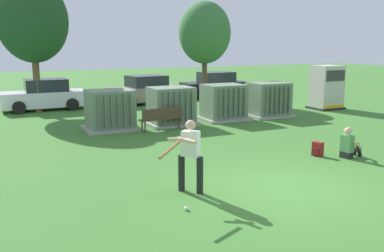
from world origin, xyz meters
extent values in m
plane|color=#3D752D|center=(0.00, 0.00, 0.00)|extent=(96.00, 96.00, 0.00)
cube|color=#9E9B93|center=(-2.02, 8.90, 0.06)|extent=(2.10, 1.70, 0.12)
cube|color=slate|center=(-2.02, 8.90, 0.87)|extent=(1.80, 1.40, 1.50)
cube|color=#5B7056|center=(-2.66, 8.14, 0.87)|extent=(0.06, 0.12, 1.27)
cube|color=#5B7056|center=(-2.41, 8.14, 0.87)|extent=(0.06, 0.12, 1.27)
cube|color=#5B7056|center=(-2.15, 8.14, 0.87)|extent=(0.06, 0.12, 1.27)
cube|color=#5B7056|center=(-1.90, 8.14, 0.87)|extent=(0.06, 0.12, 1.27)
cube|color=#5B7056|center=(-1.64, 8.14, 0.87)|extent=(0.06, 0.12, 1.27)
cube|color=#5B7056|center=(-1.39, 8.14, 0.87)|extent=(0.06, 0.12, 1.27)
cube|color=#9E9B93|center=(0.63, 8.85, 0.06)|extent=(2.10, 1.70, 0.12)
cube|color=slate|center=(0.63, 8.85, 0.87)|extent=(1.80, 1.40, 1.50)
cube|color=#5B7056|center=(-0.01, 8.09, 0.87)|extent=(0.06, 0.12, 1.27)
cube|color=#5B7056|center=(0.25, 8.09, 0.87)|extent=(0.06, 0.12, 1.27)
cube|color=#5B7056|center=(0.50, 8.09, 0.87)|extent=(0.06, 0.12, 1.27)
cube|color=#5B7056|center=(0.76, 8.09, 0.87)|extent=(0.06, 0.12, 1.27)
cube|color=#5B7056|center=(1.01, 8.09, 0.87)|extent=(0.06, 0.12, 1.27)
cube|color=#5B7056|center=(1.27, 8.09, 0.87)|extent=(0.06, 0.12, 1.27)
cube|color=#9E9B93|center=(3.27, 8.94, 0.06)|extent=(2.10, 1.70, 0.12)
cube|color=slate|center=(3.27, 8.94, 0.87)|extent=(1.80, 1.40, 1.50)
cube|color=#5B7056|center=(2.63, 8.18, 0.87)|extent=(0.06, 0.12, 1.27)
cube|color=#5B7056|center=(2.88, 8.18, 0.87)|extent=(0.06, 0.12, 1.27)
cube|color=#5B7056|center=(3.14, 8.18, 0.87)|extent=(0.06, 0.12, 1.27)
cube|color=#5B7056|center=(3.39, 8.18, 0.87)|extent=(0.06, 0.12, 1.27)
cube|color=#5B7056|center=(3.65, 8.18, 0.87)|extent=(0.06, 0.12, 1.27)
cube|color=#5B7056|center=(3.90, 8.18, 0.87)|extent=(0.06, 0.12, 1.27)
cube|color=#9E9B93|center=(5.67, 8.86, 0.06)|extent=(2.10, 1.70, 0.12)
cube|color=slate|center=(5.67, 8.86, 0.87)|extent=(1.80, 1.40, 1.50)
cube|color=#5B7056|center=(5.03, 8.10, 0.87)|extent=(0.06, 0.12, 1.27)
cube|color=#5B7056|center=(5.28, 8.10, 0.87)|extent=(0.06, 0.12, 1.27)
cube|color=#5B7056|center=(5.54, 8.10, 0.87)|extent=(0.06, 0.12, 1.27)
cube|color=#5B7056|center=(5.79, 8.10, 0.87)|extent=(0.06, 0.12, 1.27)
cube|color=#5B7056|center=(6.05, 8.10, 0.87)|extent=(0.06, 0.12, 1.27)
cube|color=#5B7056|center=(6.30, 8.10, 0.87)|extent=(0.06, 0.12, 1.27)
cube|color=#262626|center=(9.85, 9.50, 0.05)|extent=(1.60, 1.40, 0.10)
cube|color=beige|center=(9.85, 9.50, 1.20)|extent=(1.40, 1.20, 2.20)
cube|color=#383838|center=(9.85, 8.88, 1.81)|extent=(1.19, 0.04, 0.55)
cube|color=yellow|center=(9.85, 8.88, 0.20)|extent=(1.33, 0.04, 0.16)
cube|color=#4C3828|center=(-0.18, 8.00, 0.45)|extent=(1.83, 0.59, 0.05)
cube|color=#4C3828|center=(-0.16, 7.82, 0.70)|extent=(1.79, 0.23, 0.44)
cylinder|color=#4C3828|center=(-0.96, 8.06, 0.21)|extent=(0.06, 0.06, 0.42)
cylinder|color=#4C3828|center=(0.56, 8.22, 0.21)|extent=(0.06, 0.06, 0.42)
cylinder|color=#4C3828|center=(-0.93, 7.78, 0.21)|extent=(0.06, 0.06, 0.42)
cylinder|color=#4C3828|center=(0.59, 7.94, 0.21)|extent=(0.06, 0.06, 0.42)
cylinder|color=black|center=(-2.09, 0.55, 0.44)|extent=(0.16, 0.16, 0.88)
cylinder|color=black|center=(-2.39, 0.91, 0.44)|extent=(0.16, 0.16, 0.88)
cube|color=white|center=(-2.24, 0.73, 1.18)|extent=(0.44, 0.46, 0.60)
sphere|color=#DBAD89|center=(-2.24, 0.73, 1.62)|extent=(0.23, 0.23, 0.23)
cylinder|color=#DBAD89|center=(-2.47, 0.42, 1.34)|extent=(0.27, 0.54, 0.09)
cylinder|color=#DBAD89|center=(-2.59, 0.56, 1.34)|extent=(0.51, 0.35, 0.09)
cylinder|color=#A5723F|center=(-3.05, 0.06, 1.27)|extent=(0.69, 0.59, 0.21)
sphere|color=#A5723F|center=(-2.72, 0.33, 1.34)|extent=(0.08, 0.08, 0.08)
sphere|color=white|center=(-2.81, -0.27, 0.04)|extent=(0.09, 0.09, 0.09)
cube|color=black|center=(3.40, 1.46, 0.10)|extent=(0.28, 0.37, 0.20)
cube|color=#4C8C4C|center=(3.40, 1.46, 0.46)|extent=(0.26, 0.39, 0.52)
sphere|color=#DBAD89|center=(3.40, 1.46, 0.85)|extent=(0.22, 0.22, 0.22)
cylinder|color=black|center=(3.61, 1.59, 0.22)|extent=(0.46, 0.19, 0.13)
cylinder|color=black|center=(3.83, 1.62, 0.23)|extent=(0.31, 0.15, 0.46)
cylinder|color=black|center=(3.63, 1.39, 0.22)|extent=(0.46, 0.19, 0.13)
cylinder|color=black|center=(3.86, 1.42, 0.23)|extent=(0.31, 0.15, 0.46)
cylinder|color=#DBAD89|center=(3.59, 1.72, 0.42)|extent=(0.42, 0.13, 0.32)
cylinder|color=#DBAD89|center=(3.64, 1.26, 0.42)|extent=(0.42, 0.13, 0.32)
cube|color=maroon|center=(2.78, 2.06, 0.22)|extent=(0.29, 0.37, 0.44)
cube|color=maroon|center=(2.66, 2.01, 0.15)|extent=(0.13, 0.23, 0.22)
cylinder|color=brown|center=(-4.18, 14.91, 1.40)|extent=(0.34, 0.34, 2.79)
ellipsoid|color=#1E4723|center=(-4.18, 14.91, 4.53)|extent=(3.44, 3.44, 4.08)
cylinder|color=brown|center=(5.46, 15.20, 1.25)|extent=(0.31, 0.31, 2.51)
ellipsoid|color=#387038|center=(5.46, 15.20, 4.07)|extent=(3.09, 3.09, 3.67)
cube|color=silver|center=(-3.83, 15.52, 0.58)|extent=(4.21, 1.73, 0.80)
cube|color=#262B33|center=(-3.68, 15.52, 1.30)|extent=(2.11, 1.57, 0.64)
cylinder|color=black|center=(-5.12, 14.67, 0.32)|extent=(0.64, 0.22, 0.64)
cylinder|color=black|center=(-5.13, 16.37, 0.32)|extent=(0.64, 0.22, 0.64)
cylinder|color=black|center=(-2.52, 14.68, 0.32)|extent=(0.64, 0.22, 0.64)
cylinder|color=black|center=(-2.53, 16.38, 0.32)|extent=(0.64, 0.22, 0.64)
cube|color=gray|center=(1.73, 15.52, 0.58)|extent=(4.41, 2.31, 0.80)
cube|color=#262B33|center=(1.88, 15.54, 1.30)|extent=(2.31, 1.86, 0.64)
cylinder|color=black|center=(0.57, 14.49, 0.32)|extent=(0.67, 0.31, 0.64)
cylinder|color=black|center=(0.32, 16.17, 0.32)|extent=(0.67, 0.31, 0.64)
cylinder|color=black|center=(3.15, 14.88, 0.32)|extent=(0.67, 0.31, 0.64)
cylinder|color=black|center=(2.89, 16.56, 0.32)|extent=(0.67, 0.31, 0.64)
cube|color=black|center=(6.82, 16.50, 0.58)|extent=(4.24, 1.80, 0.80)
cube|color=#262B33|center=(6.97, 16.50, 1.30)|extent=(2.14, 1.61, 0.64)
cylinder|color=black|center=(5.54, 15.62, 0.32)|extent=(0.65, 0.24, 0.64)
cylinder|color=black|center=(5.49, 17.32, 0.32)|extent=(0.65, 0.24, 0.64)
cylinder|color=black|center=(8.14, 15.68, 0.32)|extent=(0.65, 0.24, 0.64)
cylinder|color=black|center=(8.10, 17.38, 0.32)|extent=(0.65, 0.24, 0.64)
camera|label=1|loc=(-6.38, -8.13, 3.50)|focal=40.38mm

